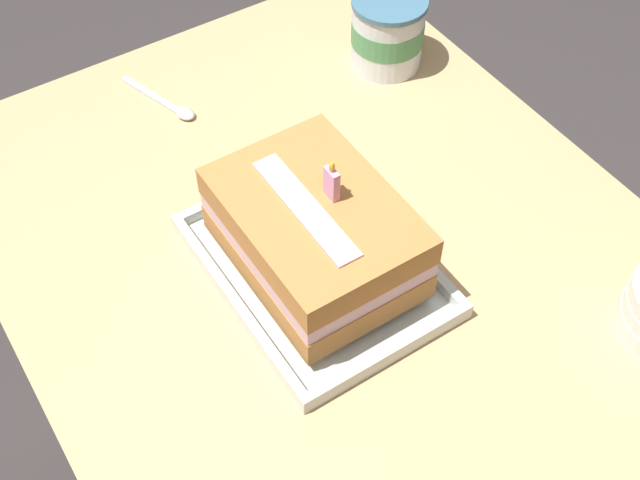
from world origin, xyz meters
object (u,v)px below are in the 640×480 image
at_px(ice_cream_tub, 388,32).
at_px(serving_spoon_near_tray, 175,108).
at_px(foil_tray, 316,268).
at_px(birthday_cake, 315,233).

distance_m(ice_cream_tub, serving_spoon_near_tray, 0.34).
height_order(foil_tray, ice_cream_tub, ice_cream_tub).
bearing_deg(serving_spoon_near_tray, ice_cream_tub, 76.31).
distance_m(birthday_cake, serving_spoon_near_tray, 0.37).
bearing_deg(foil_tray, serving_spoon_near_tray, -178.06).
bearing_deg(foil_tray, birthday_cake, -90.00).
relative_size(foil_tray, serving_spoon_near_tray, 2.18).
xyz_separation_m(ice_cream_tub, serving_spoon_near_tray, (-0.08, -0.32, -0.05)).
xyz_separation_m(foil_tray, birthday_cake, (-0.00, -0.00, 0.07)).
distance_m(birthday_cake, ice_cream_tub, 0.42).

